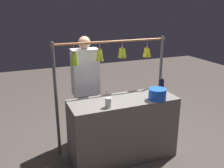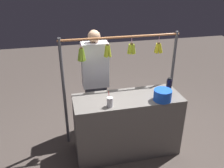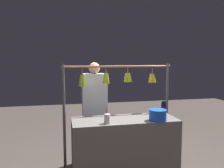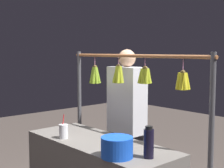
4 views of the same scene
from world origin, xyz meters
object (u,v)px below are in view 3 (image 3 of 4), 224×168
object	(u,v)px
water_bottle	(164,109)
blue_bucket	(158,115)
vendor_person	(95,114)
drink_cup	(107,119)

from	to	relation	value
water_bottle	blue_bucket	bearing A→B (deg)	45.13
blue_bucket	vendor_person	xyz separation A→B (m)	(0.78, -0.86, -0.14)
drink_cup	vendor_person	world-z (taller)	vendor_person
water_bottle	drink_cup	bearing A→B (deg)	10.36
vendor_person	drink_cup	bearing A→B (deg)	93.24
drink_cup	vendor_person	distance (m)	0.86
water_bottle	blue_bucket	size ratio (longest dim) A/B	1.00
blue_bucket	vendor_person	distance (m)	1.16
drink_cup	vendor_person	xyz separation A→B (m)	(0.05, -0.85, -0.13)
blue_bucket	vendor_person	size ratio (longest dim) A/B	0.14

